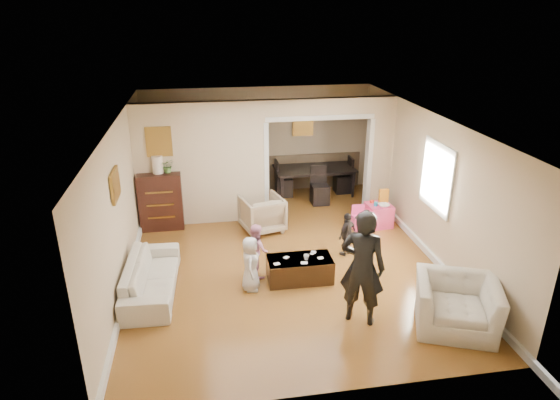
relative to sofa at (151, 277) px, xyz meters
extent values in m
plane|color=olive|center=(2.30, 0.87, -0.28)|extent=(7.00, 7.00, 0.00)
cube|color=beige|center=(0.92, 2.67, 1.02)|extent=(2.75, 0.18, 2.60)
cube|color=beige|center=(4.77, 2.67, 1.02)|extent=(0.55, 0.18, 2.60)
cube|color=beige|center=(3.40, 2.67, 2.14)|extent=(2.22, 0.18, 0.35)
cube|color=white|center=(5.03, 0.47, 1.27)|extent=(0.03, 0.95, 1.10)
cube|color=brown|center=(0.10, 2.57, 1.57)|extent=(0.45, 0.03, 0.55)
cube|color=brown|center=(-0.41, 0.27, 1.52)|extent=(0.03, 0.55, 0.40)
cube|color=brown|center=(3.40, 4.31, 1.42)|extent=(0.45, 0.03, 0.55)
imported|color=beige|center=(0.00, 0.00, 0.00)|extent=(0.85, 1.97, 0.57)
imported|color=tan|center=(2.08, 2.04, 0.09)|extent=(0.98, 1.00, 0.75)
imported|color=beige|center=(4.42, -1.66, 0.09)|extent=(1.42, 1.34, 0.74)
cube|color=#34160F|center=(0.03, 2.53, 0.32)|extent=(0.88, 0.49, 1.21)
cylinder|color=#FCE6CD|center=(0.03, 2.53, 1.10)|extent=(0.22, 0.22, 0.36)
imported|color=#40652D|center=(0.23, 2.53, 1.07)|extent=(0.27, 0.23, 0.30)
cube|color=#3A2312|center=(2.45, -0.03, -0.08)|extent=(1.10, 0.56, 0.41)
imported|color=silver|center=(2.55, -0.08, 0.17)|extent=(0.09, 0.09, 0.09)
cube|color=#FF4382|center=(4.55, 1.86, -0.04)|extent=(0.53, 0.53, 0.48)
cube|color=yellow|center=(4.67, 1.96, 0.35)|extent=(0.20, 0.08, 0.30)
cylinder|color=#2595BC|center=(4.45, 1.81, 0.24)|extent=(0.08, 0.08, 0.08)
cube|color=red|center=(4.43, 1.98, 0.22)|extent=(0.10, 0.09, 0.05)
imported|color=white|center=(4.60, 1.74, 0.22)|extent=(0.24, 0.24, 0.06)
imported|color=black|center=(3.61, 3.91, 0.06)|extent=(1.98, 1.13, 0.69)
imported|color=black|center=(3.10, -1.28, 0.61)|extent=(0.78, 0.70, 1.79)
imported|color=silver|center=(1.60, -0.18, 0.19)|extent=(0.38, 0.51, 0.94)
imported|color=pink|center=(1.75, 0.27, 0.19)|extent=(0.49, 0.56, 0.95)
imported|color=black|center=(3.50, 0.72, 0.14)|extent=(0.51, 0.47, 0.85)
cube|color=white|center=(2.04, -0.14, 0.13)|extent=(0.12, 0.10, 0.00)
cube|color=white|center=(2.50, -0.18, 0.13)|extent=(0.13, 0.11, 0.00)
cube|color=white|center=(2.73, 0.16, 0.13)|extent=(0.11, 0.12, 0.00)
cube|color=white|center=(2.23, 0.05, 0.13)|extent=(0.11, 0.11, 0.00)
cube|color=white|center=(2.70, 0.12, 0.13)|extent=(0.10, 0.10, 0.00)
cube|color=white|center=(2.80, -0.06, 0.13)|extent=(0.11, 0.09, 0.00)
camera|label=1|loc=(0.97, -7.01, 4.08)|focal=30.84mm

